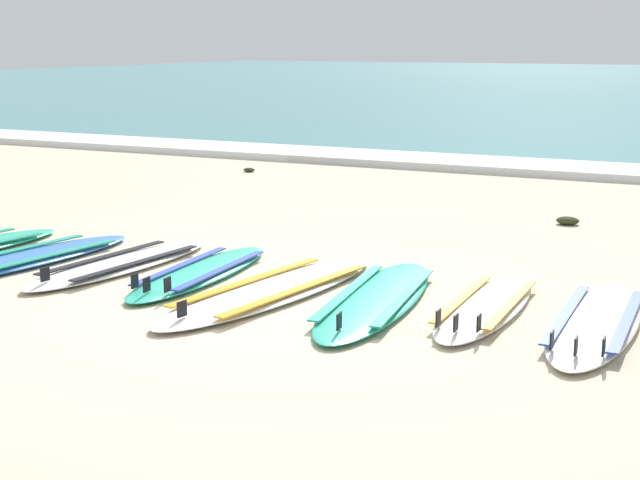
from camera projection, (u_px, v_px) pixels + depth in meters
ground_plane at (269, 303)px, 7.08m from camera, size 80.00×80.00×0.00m
wave_foam_strip at (536, 167)px, 14.17m from camera, size 80.00×1.35×0.11m
surfboard_1 at (27, 258)px, 8.36m from camera, size 0.85×2.39×0.18m
surfboard_2 at (120, 264)px, 8.15m from camera, size 0.73×2.19×0.18m
surfboard_3 at (200, 272)px, 7.86m from camera, size 0.66×2.11×0.18m
surfboard_4 at (272, 290)px, 7.30m from camera, size 1.00×2.64×0.18m
surfboard_5 at (376, 298)px, 7.07m from camera, size 0.91×2.43×0.18m
surfboard_6 at (486, 306)px, 6.86m from camera, size 0.56×1.99×0.18m
surfboard_7 at (596, 322)px, 6.48m from camera, size 0.65×2.24×0.18m
seaweed_clump_near_shoreline at (249, 170)px, 14.07m from camera, size 0.17×0.14×0.06m
seaweed_clump_mid_sand at (568, 221)px, 10.07m from camera, size 0.24×0.19×0.08m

